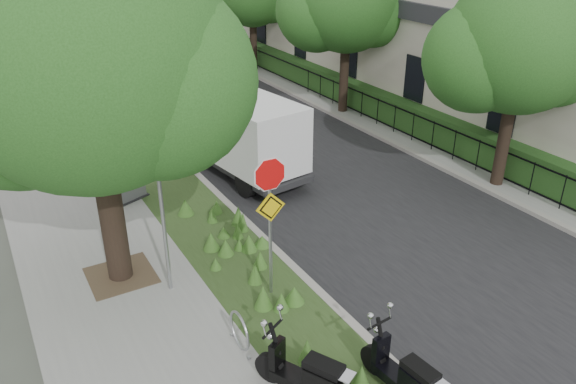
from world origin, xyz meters
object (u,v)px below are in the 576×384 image
Objects in this scene: scooter_near at (314,381)px; scooter_far at (410,382)px; utility_cabinet at (126,178)px; sign_assembly at (270,200)px; box_truck at (243,133)px.

scooter_near is 0.95× the size of scooter_far.
scooter_near is 8.88m from utility_cabinet.
sign_assembly is 4.17m from scooter_far.
sign_assembly is 6.28m from utility_cabinet.
utility_cabinet is at bearing 101.34° from scooter_far.
scooter_near reaches higher than scooter_far.
scooter_far is (0.54, -3.73, -1.79)m from sign_assembly.
box_truck reaches higher than utility_cabinet.
sign_assembly reaches higher than scooter_far.
utility_cabinet is at bearing -179.69° from box_truck.
sign_assembly is 3.53m from scooter_near.
scooter_far is 9.84m from utility_cabinet.
utility_cabinet is (-3.66, -0.02, -0.65)m from box_truck.
scooter_far is 0.37× the size of box_truck.
scooter_far is 1.38× the size of utility_cabinet.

